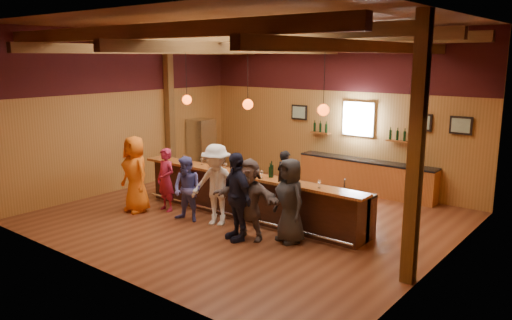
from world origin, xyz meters
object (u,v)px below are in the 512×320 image
Objects in this scene: customer_dark at (290,201)px; bottle_a at (270,172)px; customer_denim at (187,189)px; customer_brown at (249,199)px; customer_white at (216,185)px; customer_navy at (237,196)px; bar_counter at (253,195)px; ice_bucket at (249,169)px; back_bar_cabinet at (365,177)px; stainless_fridge at (202,146)px; bartender at (285,179)px; customer_orange at (135,174)px; customer_redvest at (166,180)px.

customer_dark is 1.18m from bottle_a.
customer_brown is (1.85, -0.01, 0.10)m from customer_denim.
customer_navy is at bearing -41.57° from customer_white.
bar_counter is at bearing 139.72° from customer_navy.
customer_denim is 0.82× the size of customer_navy.
customer_white reaches higher than bottle_a.
customer_dark reaches higher than ice_bucket.
back_bar_cabinet is 4.47m from customer_dark.
bottle_a is (4.83, -2.70, 0.34)m from stainless_fridge.
bar_counter reaches higher than back_bar_cabinet.
back_bar_cabinet is 2.70m from bartender.
customer_orange reaches higher than customer_white.
customer_denim reaches higher than bartender.
bartender is 5.79× the size of ice_bucket.
customer_orange reaches higher than customer_denim.
stainless_fridge is 7.09× the size of ice_bucket.
bartender is at bearing -17.68° from stainless_fridge.
bartender is 1.46m from ice_bucket.
bartender is at bearing 48.94° from customer_redvest.
customer_orange is 1.07× the size of customer_dark.
customer_denim is 0.89× the size of customer_brown.
customer_white is (-1.42, -4.58, 0.46)m from back_bar_cabinet.
stainless_fridge is (-4.12, 2.45, 0.38)m from bar_counter.
stainless_fridge is 4.27m from customer_orange.
bar_counter is at bearing -108.34° from back_bar_cabinet.
bar_counter is at bearing -30.76° from stainless_fridge.
customer_orange reaches higher than customer_redvest.
customer_redvest is (-1.96, -0.99, 0.27)m from bar_counter.
customer_navy is 7.33× the size of ice_bucket.
stainless_fridge is 4.52m from bartender.
customer_dark is 2.44m from bartender.
bottle_a is at bearing 93.06° from customer_brown.
customer_denim is (3.17, -3.68, -0.14)m from stainless_fridge.
customer_white is (2.26, 0.49, -0.01)m from customer_orange.
ice_bucket is at bearing 95.92° from bartender.
bottle_a reaches higher than back_bar_cabinet.
stainless_fridge is 1.05× the size of customer_brown.
customer_dark is at bearing -0.94° from customer_denim.
customer_redvest is 1.03× the size of customer_denim.
customer_dark is at bearing 136.37° from bartender.
ice_bucket is (2.07, 0.71, 0.45)m from customer_redvest.
ice_bucket is (-0.61, 1.14, 0.31)m from customer_navy.
customer_orange reaches higher than bartender.
customer_redvest is at bearing -166.46° from customer_navy.
bartender is (2.69, 2.57, -0.21)m from customer_orange.
bottle_a is at bearing 113.53° from customer_navy.
stainless_fridge is 5.05m from ice_bucket.
stainless_fridge is 5.55m from bottle_a.
stainless_fridge is at bearing 149.24° from bar_counter.
bartender is at bearing 51.53° from customer_orange.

